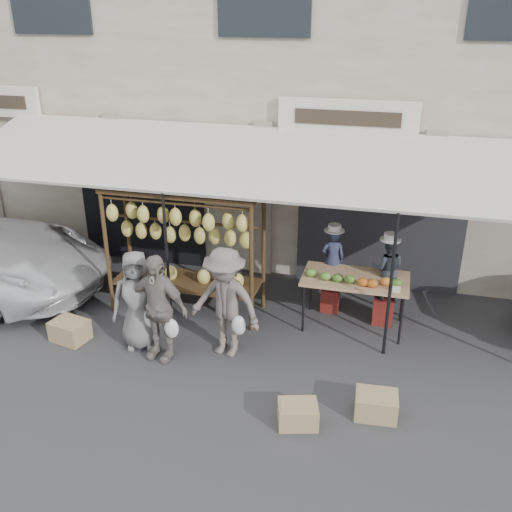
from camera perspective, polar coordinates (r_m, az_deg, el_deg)
The scene contains 15 objects.
ground_plane at distance 8.55m, azimuth -5.09°, elevation -11.46°, with size 90.00×90.00×0.00m, color #2D2D30.
shophouse at distance 13.30m, azimuth 4.06°, elevation 18.42°, with size 24.00×6.15×7.30m.
awning at distance 9.43m, azimuth -0.99°, elevation 9.46°, with size 10.00×2.35×2.92m.
banana_rack at distance 9.44m, azimuth -7.29°, elevation 2.87°, with size 2.60×0.90×2.24m.
produce_table at distance 9.27m, azimuth 9.89°, elevation -2.40°, with size 1.70×0.90×1.04m.
vendor_left at distance 9.71m, azimuth 7.67°, elevation -0.32°, with size 0.40×0.26×1.10m, color #2E3352.
vendor_right at distance 9.48m, azimuth 13.02°, elevation -1.22°, with size 0.52×0.41×1.07m, color #2E343F.
customer_left at distance 8.89m, azimuth -11.75°, elevation -4.36°, with size 0.78×0.51×1.60m, color slate.
customer_mid at distance 8.54m, azimuth -9.81°, elevation -5.09°, with size 0.99×0.41×1.69m, color gray.
customer_right at distance 8.49m, azimuth -3.10°, elevation -4.70°, with size 1.13×0.65×1.75m, color #695F58.
stool_left at distance 10.05m, azimuth 7.44°, elevation -4.28°, with size 0.30×0.30×0.43m, color maroon.
stool_right at distance 9.82m, azimuth 12.60°, elevation -5.29°, with size 0.33×0.33×0.47m, color maroon.
crate_near_a at distance 7.56m, azimuth 4.21°, elevation -15.50°, with size 0.50×0.38×0.30m, color tan.
crate_near_b at distance 7.82m, azimuth 11.92°, elevation -14.38°, with size 0.54×0.41×0.32m, color tan.
crate_far at distance 9.63m, azimuth -18.12°, elevation -7.09°, with size 0.55×0.42×0.33m, color tan.
Camera 1 is at (2.46, -6.51, 4.97)m, focal length 40.00 mm.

